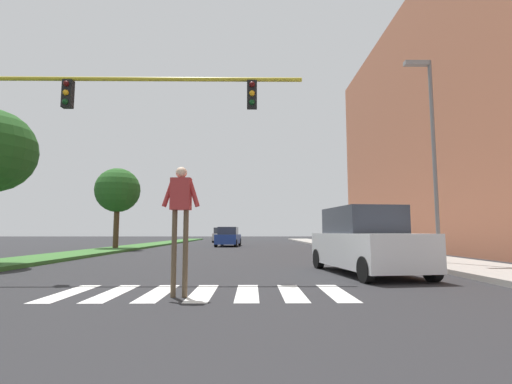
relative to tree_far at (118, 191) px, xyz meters
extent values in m
plane|color=#262628|center=(8.26, 3.89, -4.04)|extent=(140.00, 140.00, 0.00)
cube|color=silver|center=(5.56, -17.77, -4.04)|extent=(0.45, 2.20, 0.01)
cube|color=silver|center=(6.46, -17.77, -4.04)|extent=(0.45, 2.20, 0.01)
cube|color=silver|center=(7.36, -17.77, -4.04)|extent=(0.45, 2.20, 0.01)
cube|color=silver|center=(8.26, -17.77, -4.04)|extent=(0.45, 2.20, 0.01)
cube|color=silver|center=(9.16, -17.77, -4.04)|extent=(0.45, 2.20, 0.01)
cube|color=silver|center=(10.06, -17.77, -4.04)|extent=(0.45, 2.20, 0.01)
cube|color=silver|center=(10.96, -17.77, -4.04)|extent=(0.45, 2.20, 0.01)
cube|color=#386B2D|center=(0.21, 1.89, -3.97)|extent=(2.59, 64.00, 0.15)
cylinder|color=#4C3823|center=(0.00, 0.00, -2.38)|extent=(0.36, 0.36, 3.02)
sphere|color=#23561E|center=(0.00, 0.00, 0.03)|extent=(3.02, 3.02, 3.02)
cube|color=#9E9991|center=(16.44, 1.89, -3.97)|extent=(3.00, 64.00, 0.15)
cylinder|color=gold|center=(5.93, -15.25, 1.51)|extent=(9.46, 0.12, 0.12)
cube|color=black|center=(4.04, -15.25, 1.06)|extent=(0.28, 0.20, 0.80)
sphere|color=#4C0C0C|center=(4.04, -15.37, 1.32)|extent=(0.16, 0.16, 0.16)
sphere|color=#F2A519|center=(4.04, -15.37, 1.06)|extent=(0.16, 0.16, 0.16)
sphere|color=#0F3F19|center=(4.04, -15.37, 0.80)|extent=(0.16, 0.16, 0.16)
cube|color=black|center=(9.25, -15.25, 1.06)|extent=(0.28, 0.20, 0.80)
sphere|color=#4C0C0C|center=(9.25, -15.37, 1.32)|extent=(0.16, 0.16, 0.16)
sphere|color=#F2A519|center=(9.25, -15.37, 1.06)|extent=(0.16, 0.16, 0.16)
sphere|color=#0F3F19|center=(9.25, -15.37, 0.80)|extent=(0.16, 0.16, 0.16)
cylinder|color=slate|center=(15.94, -12.10, -0.14)|extent=(0.14, 0.14, 7.50)
cube|color=gray|center=(15.44, -12.10, 3.51)|extent=(0.90, 0.24, 0.16)
cylinder|color=brown|center=(7.98, -18.26, -3.22)|extent=(0.10, 0.10, 1.65)
cylinder|color=brown|center=(7.76, -18.25, -3.22)|extent=(0.10, 0.10, 1.65)
cube|color=#B23333|center=(7.87, -18.26, -2.08)|extent=(0.39, 0.26, 0.62)
cylinder|color=#B23333|center=(8.11, -18.27, -2.05)|extent=(0.27, 0.10, 0.58)
cylinder|color=#B23333|center=(7.63, -18.25, -2.05)|extent=(0.27, 0.10, 0.58)
sphere|color=beige|center=(7.87, -18.26, -1.66)|extent=(0.23, 0.23, 0.22)
cube|color=silver|center=(12.62, -14.41, -3.34)|extent=(2.50, 4.81, 0.96)
cube|color=#2D333D|center=(12.59, -14.18, -2.47)|extent=(2.00, 2.73, 0.79)
cylinder|color=black|center=(13.73, -16.13, -3.72)|extent=(0.30, 0.66, 0.64)
cylinder|color=black|center=(12.00, -16.36, -3.72)|extent=(0.30, 0.66, 0.64)
cylinder|color=black|center=(13.23, -12.46, -3.72)|extent=(0.30, 0.66, 0.64)
cylinder|color=black|center=(11.51, -12.69, -3.72)|extent=(0.30, 0.66, 0.64)
cube|color=navy|center=(7.22, 6.53, -3.43)|extent=(2.00, 4.64, 0.78)
cube|color=#2D333D|center=(7.21, 6.30, -2.73)|extent=(1.65, 2.13, 0.64)
cylinder|color=black|center=(6.54, 8.39, -3.72)|extent=(0.26, 0.65, 0.64)
cylinder|color=black|center=(8.12, 8.30, -3.72)|extent=(0.26, 0.65, 0.64)
cylinder|color=black|center=(6.33, 4.75, -3.72)|extent=(0.26, 0.65, 0.64)
cylinder|color=black|center=(7.91, 4.66, -3.72)|extent=(0.26, 0.65, 0.64)
cube|color=#B7B7BC|center=(5.57, 18.55, -3.41)|extent=(2.11, 4.47, 0.82)
cube|color=#2D333D|center=(5.58, 18.34, -2.67)|extent=(1.74, 2.06, 0.67)
cylinder|color=black|center=(4.62, 20.23, -3.72)|extent=(0.26, 0.65, 0.64)
cylinder|color=black|center=(6.30, 20.34, -3.72)|extent=(0.26, 0.65, 0.64)
cylinder|color=black|center=(4.84, 16.77, -3.72)|extent=(0.26, 0.65, 0.64)
cylinder|color=black|center=(6.52, 16.88, -3.72)|extent=(0.26, 0.65, 0.64)
camera|label=1|loc=(9.26, -25.44, -2.81)|focal=26.08mm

